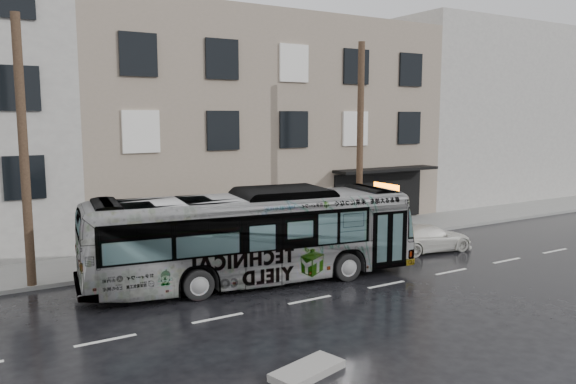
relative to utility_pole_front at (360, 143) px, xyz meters
name	(u,v)px	position (x,y,z in m)	size (l,w,h in m)	color
ground	(272,280)	(-6.50, -3.30, -4.65)	(120.00, 120.00, 0.00)	black
sidewalk	(216,251)	(-6.50, 1.60, -4.58)	(90.00, 3.60, 0.15)	gray
building_taupe	(240,122)	(-1.50, 9.40, 0.85)	(20.00, 12.00, 11.00)	gray
building_filler	(466,114)	(17.50, 9.40, 1.35)	(18.00, 12.00, 12.00)	#B1AFA7
utility_pole_front	(360,143)	(0.00, 0.00, 0.00)	(0.30, 0.30, 9.00)	#4D3826
utility_pole_rear	(24,153)	(-14.00, 0.00, 0.00)	(0.30, 0.30, 9.00)	#4D3826
sign_post	(377,212)	(1.10, 0.00, -3.30)	(0.06, 0.06, 2.40)	slate
bus	(253,236)	(-7.14, -3.09, -3.00)	(2.77, 11.84, 3.30)	#B2B2B2
white_sedan	(428,238)	(1.52, -2.92, -4.06)	(1.65, 4.06, 1.18)	silver
slush_pile	(307,371)	(-9.41, -10.16, -4.56)	(1.80, 0.80, 0.18)	gray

